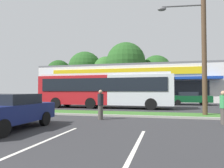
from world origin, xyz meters
TOP-DOWN VIEW (x-y plane):
  - grass_median at (0.00, 14.00)m, footprint 56.00×2.20m
  - curb_lip at (0.00, 12.78)m, footprint 56.00×0.24m
  - parking_stripe_2 at (0.12, 5.95)m, footprint 0.12×4.80m
  - parking_stripe_3 at (3.03, 5.99)m, footprint 0.12×4.80m
  - storefront_building at (-2.07, 35.57)m, footprint 28.05×12.49m
  - tree_far_left at (-21.07, 46.10)m, footprint 5.95×5.95m
  - tree_left at (-14.16, 45.82)m, footprint 7.84×7.84m
  - tree_mid_left at (-8.57, 44.18)m, footprint 5.63×5.63m
  - tree_mid at (-3.77, 42.19)m, footprint 8.03×8.03m
  - tree_mid_right at (2.21, 46.52)m, footprint 6.78×6.78m
  - utility_pole at (6.17, 14.09)m, footprint 3.07×2.40m
  - city_bus at (-1.69, 19.09)m, footprint 12.78×2.76m
  - bus_stop_bench at (-4.59, 12.06)m, footprint 1.60×0.45m
  - car_2 at (-1.04, 25.80)m, footprint 4.43×1.87m
  - car_4 at (6.72, 25.66)m, footprint 4.57×1.95m
  - car_5 at (-2.45, 7.37)m, footprint 1.99×4.27m
  - pedestrian_near_bench at (0.34, 11.24)m, footprint 0.34×0.34m
  - pedestrian_by_pole at (6.58, 10.98)m, footprint 0.32×0.32m

SIDE VIEW (x-z plane):
  - parking_stripe_2 at x=0.12m, z-range 0.00..0.01m
  - parking_stripe_3 at x=3.03m, z-range 0.00..0.01m
  - grass_median at x=0.00m, z-range 0.00..0.12m
  - curb_lip at x=0.00m, z-range 0.00..0.12m
  - bus_stop_bench at x=-4.59m, z-range 0.03..0.98m
  - car_5 at x=-2.45m, z-range 0.03..1.51m
  - car_4 at x=6.72m, z-range 0.03..1.54m
  - car_2 at x=-1.04m, z-range 0.01..1.57m
  - pedestrian_by_pole at x=6.58m, z-range 0.00..1.61m
  - pedestrian_near_bench at x=0.34m, z-range 0.00..1.67m
  - city_bus at x=-1.69m, z-range 0.14..3.39m
  - storefront_building at x=-2.07m, z-range 0.00..5.73m
  - utility_pole at x=6.17m, z-range 0.35..10.21m
  - tree_mid_right at x=2.21m, z-range 1.33..10.79m
  - tree_far_left at x=-21.07m, z-range 1.60..10.78m
  - tree_mid_left at x=-8.57m, z-range 1.79..11.04m
  - tree_left at x=-14.16m, z-range 1.51..12.39m
  - tree_mid at x=-3.77m, z-range 1.80..13.45m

